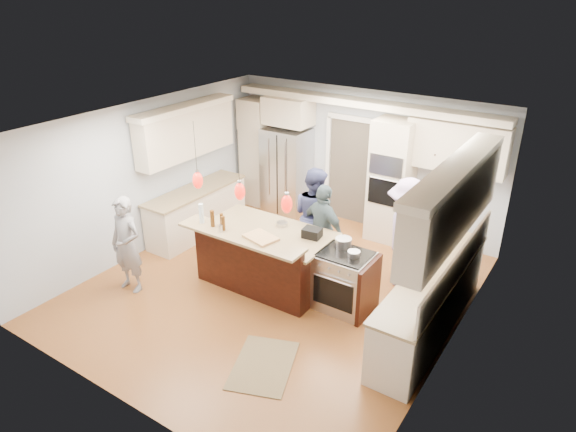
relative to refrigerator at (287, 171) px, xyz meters
The scene contains 23 objects.
ground_plane 3.19m from the refrigerator, 59.58° to the right, with size 6.00×6.00×0.00m, color #AC6B2F.
room_shell 3.20m from the refrigerator, 59.58° to the right, with size 5.54×6.04×2.72m.
refrigerator is the anchor object (origin of this frame).
oven_column 2.31m from the refrigerator, ahead, with size 0.72×0.69×2.30m.
back_upper_cabinets 1.12m from the refrigerator, ahead, with size 5.30×0.61×2.54m.
right_counter_run 4.63m from the refrigerator, 30.36° to the right, with size 0.64×3.10×2.51m.
left_cabinets 2.05m from the refrigerator, 115.94° to the right, with size 0.64×2.30×2.51m.
kitchen_island 2.91m from the refrigerator, 63.10° to the right, with size 2.10×1.46×1.12m.
island_range 3.71m from the refrigerator, 42.59° to the right, with size 0.82×0.71×0.92m.
pendant_lights 3.53m from the refrigerator, 67.57° to the right, with size 1.75×0.15×1.03m.
person_bar_end 3.93m from the refrigerator, 95.60° to the right, with size 0.57×0.38×1.57m, color gray.
person_far_left 2.16m from the refrigerator, 43.51° to the right, with size 0.83×0.65×1.71m, color navy.
person_far_right 2.62m from the refrigerator, 43.12° to the right, with size 0.93×0.39×1.58m, color #42565D.
person_range_side 3.42m from the refrigerator, 23.04° to the right, with size 1.16×0.67×1.80m, color #9881AD.
floor_rug 4.97m from the refrigerator, 59.88° to the right, with size 0.73×1.07×0.01m, color olive.
water_bottle 3.24m from the refrigerator, 80.25° to the right, with size 0.07×0.07×0.31m, color silver.
beer_bottle_a 3.25m from the refrigerator, 74.03° to the right, with size 0.05×0.05×0.21m, color #4C2B0D.
beer_bottle_b 3.35m from the refrigerator, 72.76° to the right, with size 0.06×0.06×0.22m, color #4C2B0D.
beer_bottle_c 3.29m from the refrigerator, 76.41° to the right, with size 0.07×0.07×0.26m, color #4C2B0D.
drink_can 3.41m from the refrigerator, 73.13° to the right, with size 0.06×0.06×0.11m, color #B7B7BC.
cutting_board 3.51m from the refrigerator, 62.50° to the right, with size 0.47×0.33×0.04m, color tan.
pot_large 3.47m from the refrigerator, 42.31° to the right, with size 0.24×0.24×0.14m, color #B7B7BC.
pot_small 3.79m from the refrigerator, 41.66° to the right, with size 0.18×0.18×0.09m, color #B7B7BC.
Camera 1 is at (4.03, -5.74, 4.54)m, focal length 32.00 mm.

